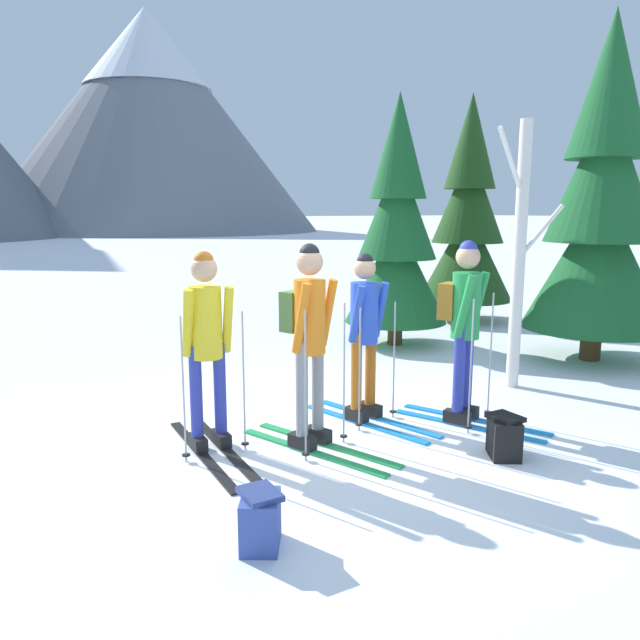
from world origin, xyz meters
TOP-DOWN VIEW (x-y plane):
  - ground_plane at (0.00, 0.00)m, footprint 400.00×400.00m
  - skier_in_yellow at (-1.03, 0.32)m, footprint 0.61×1.76m
  - skier_in_orange at (-0.22, -0.06)m, footprint 0.87×1.63m
  - skier_in_blue at (0.61, 0.28)m, footprint 0.72×1.59m
  - skier_in_green at (1.44, -0.25)m, footprint 0.94×1.54m
  - pine_tree_near at (3.04, 3.00)m, footprint 1.61×1.61m
  - pine_tree_mid at (4.87, 0.78)m, footprint 1.97×1.97m
  - pine_tree_far at (5.53, 4.08)m, footprint 1.77×1.77m
  - birch_tree_tall at (2.85, 0.37)m, footprint 1.23×0.45m
  - backpack_on_snow_front at (1.14, -1.12)m, footprint 0.37×0.40m
  - backpack_on_snow_beside at (-1.30, -1.38)m, footprint 0.37×0.40m

SIDE VIEW (x-z plane):
  - ground_plane at x=0.00m, z-range 0.00..0.00m
  - backpack_on_snow_front at x=1.14m, z-range 0.00..0.38m
  - backpack_on_snow_beside at x=-1.30m, z-range 0.00..0.38m
  - skier_in_blue at x=0.61m, z-range 0.08..1.79m
  - skier_in_yellow at x=-1.03m, z-range 0.09..1.88m
  - skier_in_green at x=1.44m, z-range 0.13..1.97m
  - skier_in_orange at x=-0.22m, z-range 0.13..1.98m
  - birch_tree_tall at x=2.85m, z-range 0.05..3.20m
  - pine_tree_near at x=3.04m, z-range -0.17..3.72m
  - pine_tree_far at x=5.53m, z-range -0.18..4.09m
  - pine_tree_mid at x=4.87m, z-range -0.20..4.56m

